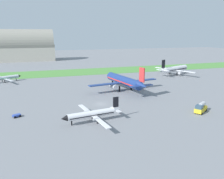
{
  "coord_description": "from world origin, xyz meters",
  "views": [
    {
      "loc": [
        -21.98,
        -81.36,
        26.05
      ],
      "look_at": [
        7.57,
        9.12,
        3.0
      ],
      "focal_mm": 37.21,
      "sensor_mm": 36.0,
      "label": 1
    }
  ],
  "objects_px": {
    "airplane_taxiing_turboprop": "(4,78)",
    "baggage_cart_near_gate": "(17,115)",
    "airplane_parked_jet_far": "(175,69)",
    "airplane_foreground_turboprop": "(93,114)",
    "fuel_truck_midfield": "(201,108)",
    "airplane_midfield_jet": "(124,81)"
  },
  "relations": [
    {
      "from": "airplane_taxiing_turboprop",
      "to": "airplane_parked_jet_far",
      "type": "distance_m",
      "value": 101.78
    },
    {
      "from": "airplane_midfield_jet",
      "to": "fuel_truck_midfield",
      "type": "xyz_separation_m",
      "value": [
        13.46,
        -37.27,
        -2.93
      ]
    },
    {
      "from": "airplane_midfield_jet",
      "to": "airplane_foreground_turboprop",
      "type": "relative_size",
      "value": 1.56
    },
    {
      "from": "airplane_foreground_turboprop",
      "to": "fuel_truck_midfield",
      "type": "height_order",
      "value": "airplane_foreground_turboprop"
    },
    {
      "from": "airplane_foreground_turboprop",
      "to": "airplane_taxiing_turboprop",
      "type": "bearing_deg",
      "value": -74.57
    },
    {
      "from": "airplane_parked_jet_far",
      "to": "baggage_cart_near_gate",
      "type": "xyz_separation_m",
      "value": [
        -91.32,
        -51.97,
        -3.24
      ]
    },
    {
      "from": "airplane_parked_jet_far",
      "to": "airplane_foreground_turboprop",
      "type": "height_order",
      "value": "airplane_parked_jet_far"
    },
    {
      "from": "airplane_midfield_jet",
      "to": "baggage_cart_near_gate",
      "type": "height_order",
      "value": "airplane_midfield_jet"
    },
    {
      "from": "airplane_midfield_jet",
      "to": "fuel_truck_midfield",
      "type": "height_order",
      "value": "airplane_midfield_jet"
    },
    {
      "from": "airplane_midfield_jet",
      "to": "airplane_taxiing_turboprop",
      "type": "relative_size",
      "value": 1.75
    },
    {
      "from": "airplane_parked_jet_far",
      "to": "fuel_truck_midfield",
      "type": "distance_m",
      "value": 73.66
    },
    {
      "from": "airplane_midfield_jet",
      "to": "fuel_truck_midfield",
      "type": "distance_m",
      "value": 39.74
    },
    {
      "from": "airplane_midfield_jet",
      "to": "fuel_truck_midfield",
      "type": "bearing_deg",
      "value": -169.71
    },
    {
      "from": "baggage_cart_near_gate",
      "to": "airplane_taxiing_turboprop",
      "type": "bearing_deg",
      "value": 74.14
    },
    {
      "from": "airplane_taxiing_turboprop",
      "to": "baggage_cart_near_gate",
      "type": "relative_size",
      "value": 6.99
    },
    {
      "from": "airplane_parked_jet_far",
      "to": "fuel_truck_midfield",
      "type": "height_order",
      "value": "airplane_parked_jet_far"
    },
    {
      "from": "airplane_parked_jet_far",
      "to": "baggage_cart_near_gate",
      "type": "bearing_deg",
      "value": -172.68
    },
    {
      "from": "airplane_foreground_turboprop",
      "to": "fuel_truck_midfield",
      "type": "bearing_deg",
      "value": 166.84
    },
    {
      "from": "airplane_taxiing_turboprop",
      "to": "baggage_cart_near_gate",
      "type": "distance_m",
      "value": 61.86
    },
    {
      "from": "airplane_foreground_turboprop",
      "to": "baggage_cart_near_gate",
      "type": "height_order",
      "value": "airplane_foreground_turboprop"
    },
    {
      "from": "airplane_taxiing_turboprop",
      "to": "airplane_parked_jet_far",
      "type": "relative_size",
      "value": 0.71
    },
    {
      "from": "airplane_taxiing_turboprop",
      "to": "baggage_cart_near_gate",
      "type": "bearing_deg",
      "value": -107.22
    }
  ]
}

